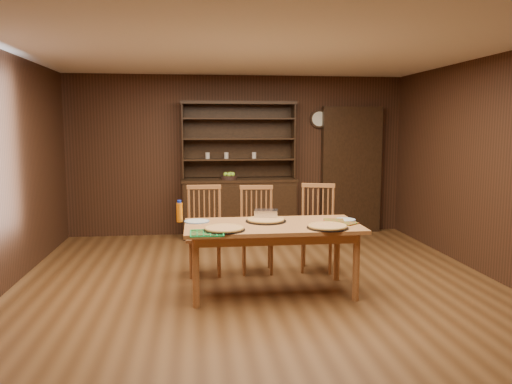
{
  "coord_description": "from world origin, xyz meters",
  "views": [
    {
      "loc": [
        -0.69,
        -5.2,
        1.77
      ],
      "look_at": [
        -0.01,
        0.4,
        1.03
      ],
      "focal_mm": 35.0,
      "sensor_mm": 36.0,
      "label": 1
    }
  ],
  "objects": [
    {
      "name": "floor",
      "position": [
        0.0,
        0.0,
        0.0
      ],
      "size": [
        6.0,
        6.0,
        0.0
      ],
      "primitive_type": "plane",
      "color": "brown",
      "rests_on": "ground"
    },
    {
      "name": "room_shell",
      "position": [
        0.0,
        0.0,
        1.58
      ],
      "size": [
        6.0,
        6.0,
        6.0
      ],
      "color": "white",
      "rests_on": "floor"
    },
    {
      "name": "china_hutch",
      "position": [
        -0.0,
        2.75,
        0.6
      ],
      "size": [
        1.84,
        0.52,
        2.17
      ],
      "color": "black",
      "rests_on": "floor"
    },
    {
      "name": "doorway",
      "position": [
        1.9,
        2.9,
        1.05
      ],
      "size": [
        1.0,
        0.18,
        2.1
      ],
      "primitive_type": "cube",
      "color": "black",
      "rests_on": "floor"
    },
    {
      "name": "wall_clock",
      "position": [
        1.35,
        2.96,
        1.9
      ],
      "size": [
        0.3,
        0.05,
        0.3
      ],
      "color": "black",
      "rests_on": "room_shell"
    },
    {
      "name": "dining_table",
      "position": [
        0.1,
        -0.08,
        0.67
      ],
      "size": [
        1.84,
        0.92,
        0.75
      ],
      "color": "#B8713F",
      "rests_on": "floor"
    },
    {
      "name": "chair_left",
      "position": [
        -0.6,
        0.77,
        0.57
      ],
      "size": [
        0.44,
        0.42,
        1.07
      ],
      "rotation": [
        0.0,
        0.0,
        -0.01
      ],
      "color": "#A76039",
      "rests_on": "floor"
    },
    {
      "name": "chair_center",
      "position": [
        0.05,
        0.79,
        0.56
      ],
      "size": [
        0.46,
        0.44,
        1.05
      ],
      "rotation": [
        0.0,
        0.0,
        -0.06
      ],
      "color": "#A76039",
      "rests_on": "floor"
    },
    {
      "name": "chair_right",
      "position": [
        0.8,
        0.77,
        0.57
      ],
      "size": [
        0.54,
        0.52,
        1.07
      ],
      "rotation": [
        0.0,
        0.0,
        -0.28
      ],
      "color": "#A76039",
      "rests_on": "floor"
    },
    {
      "name": "pizza_left",
      "position": [
        -0.42,
        -0.34,
        0.77
      ],
      "size": [
        0.42,
        0.42,
        0.04
      ],
      "color": "black",
      "rests_on": "dining_table"
    },
    {
      "name": "pizza_right",
      "position": [
        0.63,
        -0.36,
        0.77
      ],
      "size": [
        0.42,
        0.42,
        0.04
      ],
      "color": "black",
      "rests_on": "dining_table"
    },
    {
      "name": "pizza_center",
      "position": [
        0.06,
        0.07,
        0.77
      ],
      "size": [
        0.44,
        0.44,
        0.04
      ],
      "color": "black",
      "rests_on": "dining_table"
    },
    {
      "name": "cooling_rack",
      "position": [
        -0.59,
        -0.47,
        0.76
      ],
      "size": [
        0.37,
        0.37,
        0.01
      ],
      "primitive_type": null,
      "rotation": [
        0.0,
        0.0,
        0.22
      ],
      "color": "#0CA042",
      "rests_on": "dining_table"
    },
    {
      "name": "plate_left",
      "position": [
        -0.69,
        0.13,
        0.76
      ],
      "size": [
        0.27,
        0.27,
        0.02
      ],
      "color": "silver",
      "rests_on": "dining_table"
    },
    {
      "name": "plate_right",
      "position": [
        0.93,
        0.03,
        0.76
      ],
      "size": [
        0.23,
        0.23,
        0.02
      ],
      "color": "silver",
      "rests_on": "dining_table"
    },
    {
      "name": "foil_dish",
      "position": [
        0.08,
        0.23,
        0.8
      ],
      "size": [
        0.29,
        0.23,
        0.1
      ],
      "primitive_type": "cube",
      "rotation": [
        0.0,
        0.0,
        -0.19
      ],
      "color": "white",
      "rests_on": "dining_table"
    },
    {
      "name": "juice_bottle",
      "position": [
        -0.87,
        0.17,
        0.86
      ],
      "size": [
        0.07,
        0.07,
        0.24
      ],
      "color": "orange",
      "rests_on": "dining_table"
    },
    {
      "name": "pot_holder_a",
      "position": [
        0.9,
        -0.16,
        0.76
      ],
      "size": [
        0.25,
        0.25,
        0.01
      ],
      "primitive_type": "cube",
      "rotation": [
        0.0,
        0.0,
        0.66
      ],
      "color": "#9E1512",
      "rests_on": "dining_table"
    },
    {
      "name": "pot_holder_b",
      "position": [
        0.79,
        -0.01,
        0.76
      ],
      "size": [
        0.26,
        0.26,
        0.02
      ],
      "primitive_type": "cube",
      "rotation": [
        0.0,
        0.0,
        -0.22
      ],
      "color": "#9E1512",
      "rests_on": "dining_table"
    },
    {
      "name": "fruit_bowl",
      "position": [
        -0.17,
        2.69,
        0.98
      ],
      "size": [
        0.27,
        0.27,
        0.12
      ],
      "color": "black",
      "rests_on": "china_hutch"
    }
  ]
}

